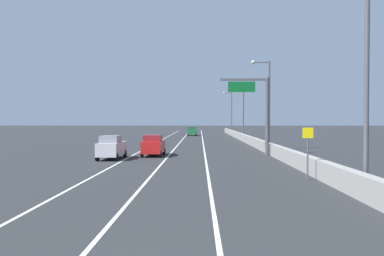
{
  "coord_description": "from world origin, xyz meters",
  "views": [
    {
      "loc": [
        0.97,
        -6.51,
        3.46
      ],
      "look_at": [
        0.01,
        43.21,
        2.4
      ],
      "focal_mm": 36.73,
      "sensor_mm": 36.0,
      "label": 1
    }
  ],
  "objects": [
    {
      "name": "car_red_2",
      "position": [
        -3.43,
        30.77,
        1.0
      ],
      "size": [
        1.93,
        4.4,
        2.02
      ],
      "color": "red",
      "rests_on": "ground_plane"
    },
    {
      "name": "lamp_post_right_fourth",
      "position": [
        8.42,
        88.2,
        5.8
      ],
      "size": [
        2.14,
        0.44,
        10.09
      ],
      "color": "#4C4C51",
      "rests_on": "ground_plane"
    },
    {
      "name": "car_silver_1",
      "position": [
        -6.74,
        27.62,
        1.03
      ],
      "size": [
        1.91,
        4.36,
        2.07
      ],
      "color": "#B7B7BC",
      "rests_on": "ground_plane"
    },
    {
      "name": "lane_stripe_left",
      "position": [
        -5.5,
        55.0,
        0.0
      ],
      "size": [
        0.16,
        130.0,
        0.0
      ],
      "primitive_type": "cube",
      "color": "silver",
      "rests_on": "ground_plane"
    },
    {
      "name": "overhead_sign_gantry",
      "position": [
        6.72,
        31.24,
        4.73
      ],
      "size": [
        4.68,
        0.36,
        7.5
      ],
      "color": "#47474C",
      "rests_on": "ground_plane"
    },
    {
      "name": "lamp_post_right_third",
      "position": [
        8.43,
        62.93,
        5.8
      ],
      "size": [
        2.14,
        0.44,
        10.09
      ],
      "color": "#4C4C51",
      "rests_on": "ground_plane"
    },
    {
      "name": "speed_advisory_sign",
      "position": [
        7.16,
        16.03,
        1.76
      ],
      "size": [
        0.6,
        0.11,
        3.0
      ],
      "color": "#4C4C51",
      "rests_on": "ground_plane"
    },
    {
      "name": "jersey_barrier_right",
      "position": [
        8.06,
        40.0,
        0.55
      ],
      "size": [
        0.6,
        120.0,
        1.1
      ],
      "primitive_type": "cube",
      "color": "gray",
      "rests_on": "ground_plane"
    },
    {
      "name": "lane_stripe_center",
      "position": [
        -2.0,
        55.0,
        0.0
      ],
      "size": [
        0.16,
        130.0,
        0.0
      ],
      "primitive_type": "cube",
      "color": "silver",
      "rests_on": "ground_plane"
    },
    {
      "name": "ground_plane",
      "position": [
        0.0,
        64.0,
        0.0
      ],
      "size": [
        320.0,
        320.0,
        0.0
      ],
      "primitive_type": "plane",
      "color": "#26282B"
    },
    {
      "name": "lane_stripe_right",
      "position": [
        1.5,
        55.0,
        0.0
      ],
      "size": [
        0.16,
        130.0,
        0.0
      ],
      "primitive_type": "cube",
      "color": "silver",
      "rests_on": "ground_plane"
    },
    {
      "name": "lamp_post_right_near",
      "position": [
        8.68,
        12.39,
        5.8
      ],
      "size": [
        2.14,
        0.44,
        10.09
      ],
      "color": "#4C4C51",
      "rests_on": "ground_plane"
    },
    {
      "name": "lamp_post_right_second",
      "position": [
        8.51,
        37.66,
        5.8
      ],
      "size": [
        2.14,
        0.44,
        10.09
      ],
      "color": "#4C4C51",
      "rests_on": "ground_plane"
    },
    {
      "name": "car_green_0",
      "position": [
        -0.61,
        78.02,
        0.96
      ],
      "size": [
        2.0,
        4.21,
        1.93
      ],
      "color": "#196033",
      "rests_on": "ground_plane"
    }
  ]
}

